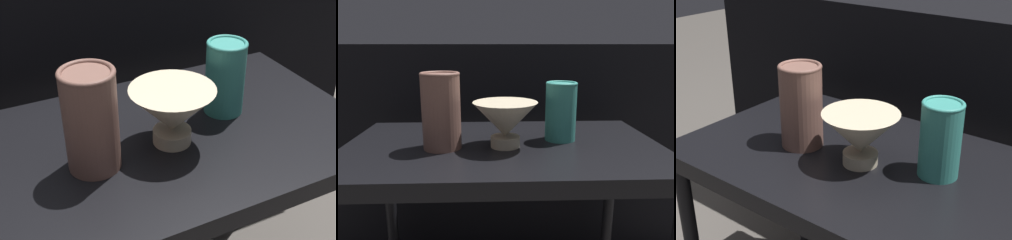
# 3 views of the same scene
# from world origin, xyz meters

# --- Properties ---
(table) EXTENTS (0.82, 0.49, 0.55)m
(table) POSITION_xyz_m (0.00, 0.00, 0.49)
(table) COLOR black
(table) RESTS_ON ground_plane
(couch_backdrop) EXTENTS (1.64, 0.50, 0.80)m
(couch_backdrop) POSITION_xyz_m (0.00, 0.58, 0.40)
(couch_backdrop) COLOR black
(couch_backdrop) RESTS_ON ground_plane
(bowl) EXTENTS (0.16, 0.16, 0.11)m
(bowl) POSITION_xyz_m (0.01, -0.03, 0.62)
(bowl) COLOR #C1B293
(bowl) RESTS_ON table
(vase_textured_left) EXTENTS (0.10, 0.10, 0.19)m
(vase_textured_left) POSITION_xyz_m (-0.15, -0.03, 0.65)
(vase_textured_left) COLOR brown
(vase_textured_left) RESTS_ON table
(vase_colorful_right) EXTENTS (0.08, 0.08, 0.16)m
(vase_colorful_right) POSITION_xyz_m (0.16, 0.03, 0.63)
(vase_colorful_right) COLOR teal
(vase_colorful_right) RESTS_ON table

